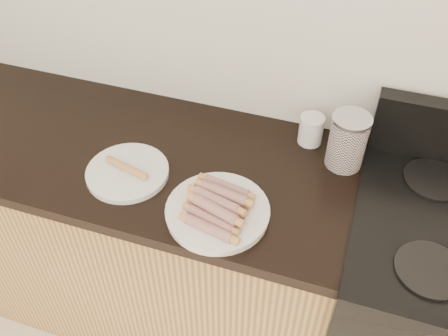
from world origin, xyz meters
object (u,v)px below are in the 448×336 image
(canister, at_px, (347,141))
(side_plate, at_px, (128,172))
(main_plate, at_px, (218,213))
(mug, at_px, (311,130))
(stove, at_px, (445,322))

(canister, bearing_deg, side_plate, -157.25)
(main_plate, bearing_deg, mug, 65.15)
(main_plate, distance_m, canister, 0.45)
(stove, relative_size, side_plate, 3.60)
(side_plate, xyz_separation_m, canister, (0.62, 0.26, 0.08))
(main_plate, height_order, side_plate, main_plate)
(stove, relative_size, main_plate, 3.12)
(mug, bearing_deg, side_plate, -146.50)
(main_plate, distance_m, mug, 0.44)
(side_plate, relative_size, canister, 1.40)
(side_plate, xyz_separation_m, mug, (0.50, 0.33, 0.04))
(main_plate, bearing_deg, side_plate, 168.01)
(main_plate, height_order, mug, mug)
(side_plate, distance_m, canister, 0.68)
(stove, height_order, mug, mug)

